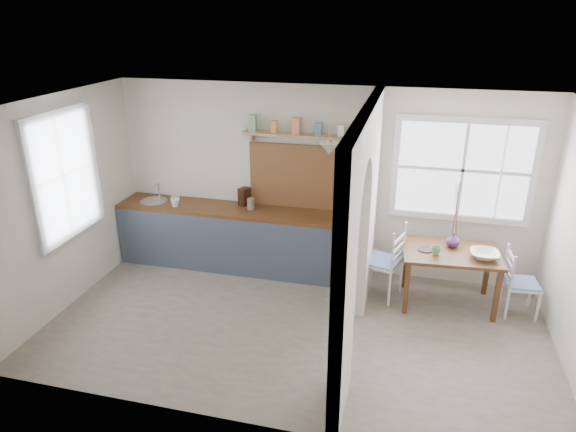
% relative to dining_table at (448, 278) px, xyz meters
% --- Properties ---
extents(floor, '(5.80, 3.20, 0.01)m').
position_rel_dining_table_xyz_m(floor, '(-1.74, -0.98, -0.36)').
color(floor, gray).
rests_on(floor, ground).
extents(ceiling, '(5.80, 3.20, 0.01)m').
position_rel_dining_table_xyz_m(ceiling, '(-1.74, -0.98, 2.24)').
color(ceiling, silver).
rests_on(ceiling, walls).
extents(walls, '(5.81, 3.21, 2.60)m').
position_rel_dining_table_xyz_m(walls, '(-1.74, -0.98, 0.94)').
color(walls, silver).
rests_on(walls, floor).
extents(partition, '(0.12, 3.20, 2.60)m').
position_rel_dining_table_xyz_m(partition, '(-1.04, -0.92, 1.09)').
color(partition, silver).
rests_on(partition, floor).
extents(kitchen_window, '(0.10, 1.16, 1.50)m').
position_rel_dining_table_xyz_m(kitchen_window, '(-4.61, -0.98, 1.29)').
color(kitchen_window, white).
rests_on(kitchen_window, walls).
extents(nook_window, '(1.76, 0.10, 1.30)m').
position_rel_dining_table_xyz_m(nook_window, '(0.06, 0.58, 1.24)').
color(nook_window, white).
rests_on(nook_window, walls).
extents(counter, '(3.50, 0.60, 0.90)m').
position_rel_dining_table_xyz_m(counter, '(-2.87, 0.35, 0.09)').
color(counter, brown).
rests_on(counter, floor).
extents(sink, '(0.40, 0.40, 0.02)m').
position_rel_dining_table_xyz_m(sink, '(-4.17, 0.32, 0.53)').
color(sink, '#BCBCBC').
rests_on(sink, counter).
extents(backsplash, '(1.65, 0.03, 0.90)m').
position_rel_dining_table_xyz_m(backsplash, '(-1.94, 0.60, 0.99)').
color(backsplash, brown).
rests_on(backsplash, walls).
extents(shelf, '(1.75, 0.20, 0.21)m').
position_rel_dining_table_xyz_m(shelf, '(-1.94, 0.51, 1.63)').
color(shelf, '#A97F54').
rests_on(shelf, walls).
extents(pendant_lamp, '(0.26, 0.26, 0.16)m').
position_rel_dining_table_xyz_m(pendant_lamp, '(-1.59, 0.17, 1.52)').
color(pendant_lamp, silver).
rests_on(pendant_lamp, ceiling).
extents(utensil_rail, '(0.02, 0.50, 0.02)m').
position_rel_dining_table_xyz_m(utensil_rail, '(-1.13, -0.08, 1.09)').
color(utensil_rail, '#BCBCBC').
rests_on(utensil_rail, partition).
extents(dining_table, '(1.21, 0.85, 0.73)m').
position_rel_dining_table_xyz_m(dining_table, '(0.00, 0.00, 0.00)').
color(dining_table, brown).
rests_on(dining_table, floor).
extents(chair_left, '(0.58, 0.58, 1.00)m').
position_rel_dining_table_xyz_m(chair_left, '(-0.84, 0.01, 0.14)').
color(chair_left, silver).
rests_on(chair_left, floor).
extents(chair_right, '(0.41, 0.41, 0.85)m').
position_rel_dining_table_xyz_m(chair_right, '(0.85, -0.03, 0.06)').
color(chair_right, silver).
rests_on(chair_right, floor).
extents(kettle, '(0.26, 0.24, 0.26)m').
position_rel_dining_table_xyz_m(kettle, '(-1.27, 0.24, 0.66)').
color(kettle, silver).
rests_on(kettle, counter).
extents(mug_a, '(0.14, 0.14, 0.11)m').
position_rel_dining_table_xyz_m(mug_a, '(-3.77, 0.20, 0.59)').
color(mug_a, white).
rests_on(mug_a, counter).
extents(mug_b, '(0.15, 0.15, 0.10)m').
position_rel_dining_table_xyz_m(mug_b, '(-3.83, 0.32, 0.59)').
color(mug_b, beige).
rests_on(mug_b, counter).
extents(knife_block, '(0.17, 0.19, 0.25)m').
position_rel_dining_table_xyz_m(knife_block, '(-2.84, 0.50, 0.66)').
color(knife_block, black).
rests_on(knife_block, counter).
extents(jar, '(0.13, 0.13, 0.16)m').
position_rel_dining_table_xyz_m(jar, '(-2.70, 0.35, 0.62)').
color(jar, '#756D54').
rests_on(jar, counter).
extents(towel_magenta, '(0.02, 0.03, 0.49)m').
position_rel_dining_table_xyz_m(towel_magenta, '(-1.16, -0.02, -0.09)').
color(towel_magenta, '#A31C50').
rests_on(towel_magenta, counter).
extents(towel_orange, '(0.02, 0.03, 0.47)m').
position_rel_dining_table_xyz_m(towel_orange, '(-1.16, -0.02, -0.11)').
color(towel_orange, orange).
rests_on(towel_orange, counter).
extents(bowl, '(0.36, 0.36, 0.08)m').
position_rel_dining_table_xyz_m(bowl, '(0.37, -0.09, 0.41)').
color(bowl, white).
rests_on(bowl, dining_table).
extents(table_cup, '(0.15, 0.15, 0.11)m').
position_rel_dining_table_xyz_m(table_cup, '(-0.19, -0.13, 0.42)').
color(table_cup, '#61A162').
rests_on(table_cup, dining_table).
extents(plate, '(0.18, 0.18, 0.01)m').
position_rel_dining_table_xyz_m(plate, '(-0.32, -0.04, 0.37)').
color(plate, black).
rests_on(plate, dining_table).
extents(vase, '(0.18, 0.18, 0.18)m').
position_rel_dining_table_xyz_m(vase, '(0.01, 0.15, 0.46)').
color(vase, '#512F61').
rests_on(vase, dining_table).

